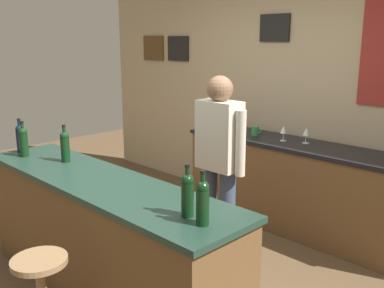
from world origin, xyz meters
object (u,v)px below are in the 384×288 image
at_px(wine_bottle_a, 20,138).
at_px(wine_glass_a, 223,119).
at_px(wine_bottle_d, 187,193).
at_px(wine_glass_c, 306,132).
at_px(wine_bottle_c, 65,145).
at_px(coffee_mug, 255,131).
at_px(bartender, 219,160).
at_px(wine_bottle_e, 203,201).
at_px(wine_glass_b, 284,130).
at_px(wine_bottle_b, 23,141).

relative_size(wine_bottle_a, wine_glass_a, 1.97).
height_order(wine_bottle_a, wine_bottle_d, same).
relative_size(wine_bottle_a, wine_glass_c, 1.97).
relative_size(wine_bottle_a, wine_bottle_c, 1.00).
bearing_deg(wine_bottle_a, coffee_mug, 65.34).
relative_size(bartender, wine_bottle_e, 5.29).
bearing_deg(bartender, wine_glass_b, 95.18).
height_order(bartender, wine_bottle_d, bartender).
bearing_deg(wine_glass_c, wine_bottle_b, -122.55).
bearing_deg(wine_bottle_e, wine_bottle_d, 169.89).
relative_size(bartender, wine_glass_b, 10.45).
bearing_deg(wine_bottle_e, wine_glass_c, 106.75).
distance_m(wine_bottle_e, wine_glass_b, 2.25).
xyz_separation_m(wine_bottle_b, wine_bottle_c, (0.40, 0.16, 0.00)).
height_order(bartender, wine_bottle_b, bartender).
xyz_separation_m(bartender, wine_glass_a, (-0.95, 1.14, 0.07)).
xyz_separation_m(wine_bottle_c, wine_bottle_d, (1.51, -0.09, 0.00)).
xyz_separation_m(wine_bottle_b, wine_bottle_d, (1.91, 0.08, 0.00)).
bearing_deg(wine_glass_a, wine_glass_c, 0.69).
bearing_deg(wine_bottle_a, bartender, 35.34).
relative_size(wine_glass_c, coffee_mug, 1.24).
relative_size(wine_bottle_b, wine_bottle_e, 1.00).
xyz_separation_m(bartender, coffee_mug, (-0.46, 1.10, 0.01)).
distance_m(bartender, wine_bottle_d, 1.16).
height_order(wine_bottle_c, coffee_mug, wine_bottle_c).
xyz_separation_m(wine_bottle_a, wine_glass_a, (0.47, 2.15, -0.05)).
height_order(wine_bottle_e, wine_glass_a, wine_bottle_e).
height_order(bartender, wine_glass_a, bartender).
xyz_separation_m(wine_bottle_a, coffee_mug, (0.97, 2.11, -0.11)).
height_order(wine_bottle_a, wine_bottle_b, same).
distance_m(wine_bottle_a, wine_glass_a, 2.20).
bearing_deg(wine_bottle_e, wine_bottle_c, 176.07).
bearing_deg(wine_bottle_c, wine_bottle_b, -157.51).
relative_size(wine_glass_a, wine_glass_b, 1.00).
height_order(wine_bottle_a, wine_glass_c, wine_bottle_a).
xyz_separation_m(wine_bottle_c, wine_bottle_e, (1.65, -0.11, 0.00)).
relative_size(wine_bottle_b, wine_glass_c, 1.97).
xyz_separation_m(bartender, wine_bottle_d, (0.62, -0.97, 0.12)).
distance_m(wine_glass_b, coffee_mug, 0.36).
bearing_deg(wine_bottle_e, wine_glass_a, 128.80).
xyz_separation_m(wine_bottle_b, coffee_mug, (0.83, 2.14, -0.11)).
distance_m(wine_bottle_a, wine_bottle_c, 0.55).
relative_size(wine_bottle_c, wine_bottle_d, 1.00).
bearing_deg(wine_bottle_e, wine_bottle_b, -178.56).
distance_m(bartender, wine_bottle_c, 1.26).
height_order(wine_bottle_d, wine_glass_a, wine_bottle_d).
xyz_separation_m(bartender, wine_bottle_a, (-1.42, -1.01, 0.12)).
distance_m(wine_glass_a, wine_glass_b, 0.86).
distance_m(wine_bottle_d, wine_glass_b, 2.17).
height_order(wine_glass_a, wine_glass_c, same).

